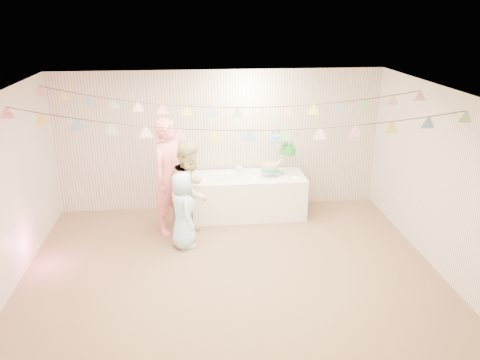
{
  "coord_description": "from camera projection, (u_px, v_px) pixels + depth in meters",
  "views": [
    {
      "loc": [
        -0.48,
        -5.85,
        3.64
      ],
      "look_at": [
        0.2,
        0.8,
        1.15
      ],
      "focal_mm": 35.0,
      "sensor_mm": 36.0,
      "label": 1
    }
  ],
  "objects": [
    {
      "name": "person_adult_b",
      "position": [
        191.0,
        190.0,
        7.62
      ],
      "size": [
        0.88,
        0.97,
        1.64
      ],
      "primitive_type": "imported",
      "rotation": [
        0.0,
        0.0,
        1.18
      ],
      "color": "tan",
      "rests_on": "floor"
    },
    {
      "name": "cake_stand",
      "position": [
        278.0,
        154.0,
        8.4
      ],
      "size": [
        0.7,
        0.41,
        0.78
      ],
      "primitive_type": null,
      "color": "silver",
      "rests_on": "table"
    },
    {
      "name": "cake_middle",
      "position": [
        287.0,
        154.0,
        8.51
      ],
      "size": [
        0.27,
        0.27,
        0.22
      ],
      "primitive_type": null,
      "color": "green",
      "rests_on": "cake_stand"
    },
    {
      "name": "platter",
      "position": [
        222.0,
        178.0,
        8.34
      ],
      "size": [
        0.35,
        0.35,
        0.02
      ],
      "primitive_type": "cylinder",
      "color": "white",
      "rests_on": "table"
    },
    {
      "name": "right_wall",
      "position": [
        443.0,
        183.0,
        6.6
      ],
      "size": [
        5.0,
        5.0,
        0.0
      ],
      "primitive_type": "plane",
      "color": "silver",
      "rests_on": "ground"
    },
    {
      "name": "tealight_2",
      "position": [
        255.0,
        179.0,
        8.23
      ],
      "size": [
        0.04,
        0.04,
        0.03
      ],
      "primitive_type": "cylinder",
      "color": "#FFD88C",
      "rests_on": "table"
    },
    {
      "name": "back_wall",
      "position": [
        220.0,
        141.0,
        8.65
      ],
      "size": [
        6.0,
        6.0,
        0.0
      ],
      "primitive_type": "plane",
      "color": "silver",
      "rests_on": "ground"
    },
    {
      "name": "table",
      "position": [
        248.0,
        196.0,
        8.56
      ],
      "size": [
        2.04,
        0.82,
        0.77
      ],
      "primitive_type": "cube",
      "color": "white",
      "rests_on": "floor"
    },
    {
      "name": "tealight_0",
      "position": [
        204.0,
        180.0,
        8.21
      ],
      "size": [
        0.04,
        0.04,
        0.03
      ],
      "primitive_type": "cylinder",
      "color": "#FFD88C",
      "rests_on": "table"
    },
    {
      "name": "tealight_4",
      "position": [
        295.0,
        177.0,
        8.33
      ],
      "size": [
        0.04,
        0.04,
        0.03
      ],
      "primitive_type": "cylinder",
      "color": "#FFD88C",
      "rests_on": "table"
    },
    {
      "name": "ceiling",
      "position": [
        231.0,
        95.0,
        5.86
      ],
      "size": [
        6.0,
        6.0,
        0.0
      ],
      "primitive_type": "plane",
      "color": "white",
      "rests_on": "ground"
    },
    {
      "name": "cake_top_tier",
      "position": [
        276.0,
        142.0,
        8.28
      ],
      "size": [
        0.25,
        0.25,
        0.19
      ],
      "primitive_type": null,
      "color": "#46A9DC",
      "rests_on": "cake_stand"
    },
    {
      "name": "left_wall",
      "position": [
        0.0,
        199.0,
        6.03
      ],
      "size": [
        5.0,
        5.0,
        0.0
      ],
      "primitive_type": "plane",
      "color": "silver",
      "rests_on": "ground"
    },
    {
      "name": "front_wall",
      "position": [
        256.0,
        298.0,
        3.99
      ],
      "size": [
        6.0,
        6.0,
        0.0
      ],
      "primitive_type": "plane",
      "color": "silver",
      "rests_on": "ground"
    },
    {
      "name": "person_child",
      "position": [
        183.0,
        210.0,
        7.36
      ],
      "size": [
        0.52,
        0.68,
        1.25
      ],
      "primitive_type": "imported",
      "rotation": [
        0.0,
        0.0,
        1.8
      ],
      "color": "#B4E7FF",
      "rests_on": "floor"
    },
    {
      "name": "cake_bottom",
      "position": [
        270.0,
        172.0,
        8.43
      ],
      "size": [
        0.31,
        0.31,
        0.15
      ],
      "primitive_type": null,
      "color": "#24AAA8",
      "rests_on": "cake_stand"
    },
    {
      "name": "bunting_back",
      "position": [
        225.0,
        98.0,
        6.98
      ],
      "size": [
        5.6,
        1.1,
        0.4
      ],
      "primitive_type": null,
      "color": "pink",
      "rests_on": "ceiling"
    },
    {
      "name": "floor",
      "position": [
        232.0,
        274.0,
        6.77
      ],
      "size": [
        6.0,
        6.0,
        0.0
      ],
      "primitive_type": "plane",
      "color": "brown",
      "rests_on": "ground"
    },
    {
      "name": "person_adult_a",
      "position": [
        170.0,
        177.0,
        7.75
      ],
      "size": [
        0.83,
        0.85,
        1.97
      ],
      "primitive_type": "imported",
      "rotation": [
        0.0,
        0.0,
        0.85
      ],
      "color": "pink",
      "rests_on": "floor"
    },
    {
      "name": "tealight_1",
      "position": [
        228.0,
        173.0,
        8.56
      ],
      "size": [
        0.04,
        0.04,
        0.03
      ],
      "primitive_type": "cylinder",
      "color": "#FFD88C",
      "rests_on": "table"
    },
    {
      "name": "bunting_front",
      "position": [
        232.0,
        120.0,
        5.77
      ],
      "size": [
        5.6,
        0.9,
        0.36
      ],
      "primitive_type": null,
      "color": "#72A5E5",
      "rests_on": "ceiling"
    },
    {
      "name": "posy",
      "position": [
        239.0,
        172.0,
        8.43
      ],
      "size": [
        0.15,
        0.15,
        0.17
      ],
      "primitive_type": null,
      "color": "white",
      "rests_on": "table"
    },
    {
      "name": "tealight_3",
      "position": [
        266.0,
        171.0,
        8.66
      ],
      "size": [
        0.04,
        0.04,
        0.03
      ],
      "primitive_type": "cylinder",
      "color": "#FFD88C",
      "rests_on": "table"
    }
  ]
}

